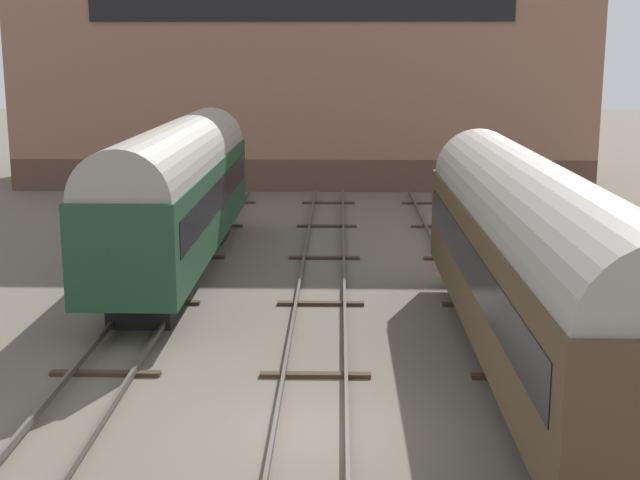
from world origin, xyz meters
The scene contains 7 objects.
ground_plane centered at (0.00, 0.00, 0.00)m, with size 200.00×200.00×0.00m, color #60594C.
track_left centered at (-4.93, 0.00, 0.14)m, with size 2.60×60.00×0.26m.
track_middle centered at (0.00, 0.00, 0.14)m, with size 2.60×60.00×0.26m.
track_right centered at (4.93, 0.00, 0.14)m, with size 2.60×60.00×0.26m.
train_car_green centered at (-4.93, 13.03, 2.93)m, with size 2.87×16.62×5.12m.
train_car_brown centered at (4.93, 3.09, 2.91)m, with size 2.84×17.20×5.08m.
warehouse_building centered at (-1.48, 36.40, 8.68)m, with size 31.55×11.29×17.35m.
Camera 1 is at (0.54, -16.67, 7.48)m, focal length 50.00 mm.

